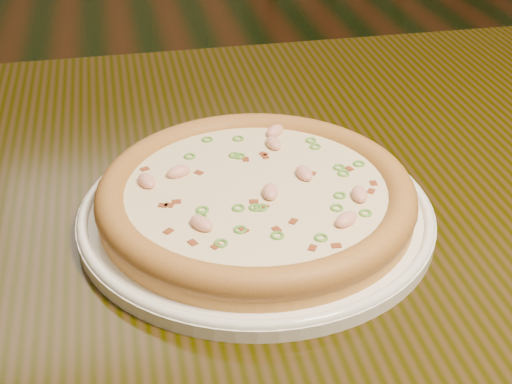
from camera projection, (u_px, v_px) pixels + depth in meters
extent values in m
plane|color=black|center=(223.00, 380.00, 1.49)|extent=(9.00, 9.00, 0.00)
cube|color=black|center=(359.00, 195.00, 0.74)|extent=(1.20, 0.80, 0.04)
cylinder|color=white|center=(256.00, 214.00, 0.67)|extent=(0.33, 0.33, 0.01)
torus|color=white|center=(256.00, 208.00, 0.66)|extent=(0.33, 0.33, 0.01)
cylinder|color=#CB8A3A|center=(256.00, 200.00, 0.66)|extent=(0.29, 0.29, 0.02)
torus|color=#B78237|center=(256.00, 192.00, 0.65)|extent=(0.29, 0.29, 0.03)
cylinder|color=#F6EBB8|center=(256.00, 190.00, 0.65)|extent=(0.24, 0.24, 0.00)
ellipsoid|color=#F2B29E|center=(275.00, 131.00, 0.74)|extent=(0.03, 0.03, 0.01)
ellipsoid|color=#F2B29E|center=(147.00, 181.00, 0.65)|extent=(0.02, 0.03, 0.01)
ellipsoid|color=#F2B29E|center=(304.00, 173.00, 0.67)|extent=(0.02, 0.03, 0.01)
ellipsoid|color=#F2B29E|center=(346.00, 219.00, 0.60)|extent=(0.03, 0.03, 0.01)
ellipsoid|color=#F2B29E|center=(274.00, 143.00, 0.72)|extent=(0.02, 0.03, 0.01)
ellipsoid|color=#F2B29E|center=(179.00, 172.00, 0.67)|extent=(0.03, 0.02, 0.01)
ellipsoid|color=#F2B29E|center=(270.00, 192.00, 0.64)|extent=(0.02, 0.03, 0.01)
ellipsoid|color=#F2B29E|center=(360.00, 194.00, 0.63)|extent=(0.02, 0.03, 0.01)
ellipsoid|color=#F2B29E|center=(202.00, 223.00, 0.60)|extent=(0.02, 0.03, 0.01)
cube|color=maroon|center=(374.00, 184.00, 0.66)|extent=(0.01, 0.01, 0.00)
cube|color=maroon|center=(244.00, 231.00, 0.59)|extent=(0.01, 0.01, 0.00)
cube|color=maroon|center=(145.00, 170.00, 0.68)|extent=(0.01, 0.01, 0.00)
cube|color=maroon|center=(246.00, 160.00, 0.69)|extent=(0.01, 0.01, 0.00)
cube|color=maroon|center=(264.00, 207.00, 0.62)|extent=(0.01, 0.01, 0.00)
cube|color=maroon|center=(336.00, 247.00, 0.58)|extent=(0.01, 0.01, 0.00)
cube|color=maroon|center=(168.00, 232.00, 0.59)|extent=(0.01, 0.01, 0.00)
cube|color=maroon|center=(163.00, 206.00, 0.63)|extent=(0.01, 0.01, 0.00)
cube|color=maroon|center=(312.00, 249.00, 0.57)|extent=(0.01, 0.01, 0.00)
cube|color=maroon|center=(169.00, 206.00, 0.63)|extent=(0.01, 0.01, 0.00)
cube|color=maroon|center=(371.00, 192.00, 0.65)|extent=(0.01, 0.01, 0.00)
cube|color=maroon|center=(293.00, 222.00, 0.60)|extent=(0.01, 0.01, 0.00)
cube|color=maroon|center=(177.00, 203.00, 0.63)|extent=(0.01, 0.01, 0.00)
cube|color=maroon|center=(349.00, 169.00, 0.68)|extent=(0.01, 0.01, 0.00)
cube|color=maroon|center=(264.00, 155.00, 0.70)|extent=(0.01, 0.01, 0.00)
cube|color=maroon|center=(254.00, 202.00, 0.63)|extent=(0.01, 0.01, 0.00)
cube|color=maroon|center=(265.00, 157.00, 0.70)|extent=(0.01, 0.01, 0.00)
cube|color=maroon|center=(193.00, 243.00, 0.58)|extent=(0.01, 0.01, 0.00)
cube|color=maroon|center=(312.00, 174.00, 0.67)|extent=(0.01, 0.01, 0.00)
cube|color=maroon|center=(199.00, 173.00, 0.67)|extent=(0.01, 0.01, 0.00)
cube|color=maroon|center=(277.00, 230.00, 0.59)|extent=(0.01, 0.01, 0.00)
cube|color=maroon|center=(216.00, 247.00, 0.57)|extent=(0.01, 0.01, 0.00)
torus|color=#559635|center=(311.00, 141.00, 0.73)|extent=(0.02, 0.02, 0.00)
torus|color=#559635|center=(277.00, 236.00, 0.59)|extent=(0.02, 0.02, 0.00)
torus|color=#559635|center=(261.00, 208.00, 0.62)|extent=(0.01, 0.01, 0.00)
torus|color=#559635|center=(235.00, 155.00, 0.70)|extent=(0.02, 0.02, 0.00)
torus|color=#559635|center=(201.00, 217.00, 0.61)|extent=(0.01, 0.01, 0.00)
torus|color=#559635|center=(202.00, 210.00, 0.62)|extent=(0.01, 0.01, 0.00)
torus|color=#559635|center=(190.00, 157.00, 0.70)|extent=(0.02, 0.02, 0.00)
torus|color=#559635|center=(337.00, 208.00, 0.62)|extent=(0.02, 0.02, 0.00)
torus|color=#559635|center=(221.00, 243.00, 0.58)|extent=(0.02, 0.02, 0.00)
torus|color=#559635|center=(238.00, 208.00, 0.62)|extent=(0.02, 0.02, 0.00)
torus|color=#559635|center=(340.00, 196.00, 0.64)|extent=(0.02, 0.02, 0.00)
torus|color=#559635|center=(343.00, 174.00, 0.67)|extent=(0.01, 0.01, 0.00)
torus|color=#559635|center=(321.00, 238.00, 0.58)|extent=(0.02, 0.02, 0.00)
torus|color=#559635|center=(255.00, 208.00, 0.62)|extent=(0.01, 0.01, 0.00)
torus|color=#559635|center=(240.00, 230.00, 0.59)|extent=(0.02, 0.02, 0.00)
torus|color=#559635|center=(315.00, 147.00, 0.72)|extent=(0.01, 0.01, 0.00)
torus|color=#559635|center=(339.00, 168.00, 0.68)|extent=(0.02, 0.02, 0.00)
torus|color=#559635|center=(207.00, 140.00, 0.73)|extent=(0.01, 0.01, 0.00)
torus|color=#559635|center=(359.00, 164.00, 0.69)|extent=(0.01, 0.01, 0.00)
torus|color=#559635|center=(365.00, 213.00, 0.61)|extent=(0.02, 0.02, 0.00)
torus|color=#559635|center=(238.00, 139.00, 0.73)|extent=(0.02, 0.02, 0.00)
torus|color=#559635|center=(239.00, 156.00, 0.70)|extent=(0.02, 0.02, 0.00)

